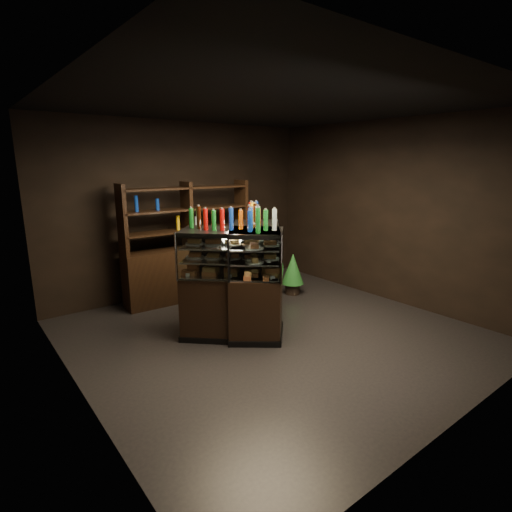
# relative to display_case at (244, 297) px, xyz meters

# --- Properties ---
(ground) EXTENTS (5.00, 5.00, 0.00)m
(ground) POSITION_rel_display_case_xyz_m (0.25, -0.33, -0.49)
(ground) COLOR black
(ground) RESTS_ON ground
(room_shell) EXTENTS (5.02, 5.02, 3.01)m
(room_shell) POSITION_rel_display_case_xyz_m (0.25, -0.33, 1.45)
(room_shell) COLOR black
(room_shell) RESTS_ON ground
(display_case) EXTENTS (1.81, 1.48, 1.47)m
(display_case) POSITION_rel_display_case_xyz_m (0.00, 0.00, 0.00)
(display_case) COLOR black
(display_case) RESTS_ON ground
(food_display) EXTENTS (1.38, 1.06, 0.45)m
(food_display) POSITION_rel_display_case_xyz_m (0.00, -0.00, 0.64)
(food_display) COLOR #C87C48
(food_display) RESTS_ON display_case
(bottles_top) EXTENTS (1.20, 0.92, 0.30)m
(bottles_top) POSITION_rel_display_case_xyz_m (-0.00, 0.00, 1.11)
(bottles_top) COLOR silver
(bottles_top) RESTS_ON display_case
(potted_conifer) EXTENTS (0.39, 0.39, 0.84)m
(potted_conifer) POSITION_rel_display_case_xyz_m (1.63, 0.76, -0.01)
(potted_conifer) COLOR black
(potted_conifer) RESTS_ON ground
(back_shelving) EXTENTS (2.24, 0.52, 2.00)m
(back_shelving) POSITION_rel_display_case_xyz_m (0.08, 1.72, 0.12)
(back_shelving) COLOR black
(back_shelving) RESTS_ON ground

